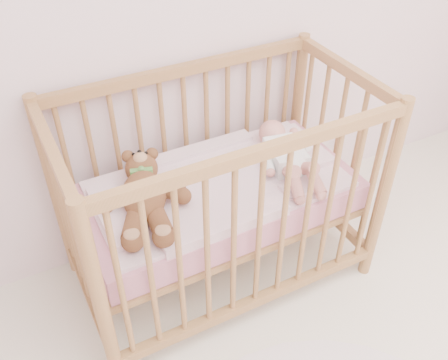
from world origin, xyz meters
TOP-DOWN VIEW (x-y plane):
  - crib at (-0.11, 1.60)m, footprint 1.36×0.76m
  - mattress at (-0.11, 1.60)m, footprint 1.22×0.62m
  - blanket at (-0.11, 1.60)m, footprint 1.10×0.58m
  - baby at (0.22, 1.58)m, footprint 0.38×0.62m
  - teddy_bear at (-0.46, 1.58)m, footprint 0.55×0.66m

SIDE VIEW (x-z plane):
  - mattress at x=-0.11m, z-range 0.42..0.55m
  - crib at x=-0.11m, z-range 0.00..1.00m
  - blanket at x=-0.11m, z-range 0.53..0.59m
  - baby at x=0.22m, z-range 0.57..0.70m
  - teddy_bear at x=-0.46m, z-range 0.57..0.72m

